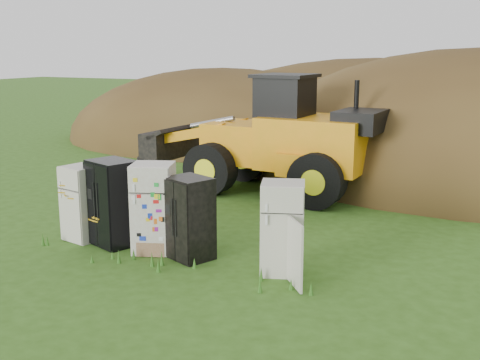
{
  "coord_description": "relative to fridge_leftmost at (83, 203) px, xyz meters",
  "views": [
    {
      "loc": [
        6.12,
        -9.99,
        4.13
      ],
      "look_at": [
        0.44,
        2.0,
        1.22
      ],
      "focal_mm": 45.0,
      "sensor_mm": 36.0,
      "label": 1
    }
  ],
  "objects": [
    {
      "name": "fridge_black_side",
      "position": [
        0.81,
        0.0,
        0.09
      ],
      "size": [
        1.16,
        1.04,
        1.84
      ],
      "primitive_type": null,
      "rotation": [
        0.0,
        0.0,
        -0.35
      ],
      "color": "black",
      "rests_on": "ground"
    },
    {
      "name": "fridge_sticker",
      "position": [
        1.84,
        -0.01,
        0.1
      ],
      "size": [
        1.04,
        1.0,
        1.85
      ],
      "primitive_type": null,
      "rotation": [
        0.0,
        0.0,
        0.36
      ],
      "color": "silver",
      "rests_on": "ground"
    },
    {
      "name": "wheel_loader",
      "position": [
        1.56,
        5.94,
        0.89
      ],
      "size": [
        7.23,
        3.22,
        3.43
      ],
      "primitive_type": null,
      "rotation": [
        0.0,
        0.0,
        -0.05
      ],
      "color": "orange",
      "rests_on": "ground"
    },
    {
      "name": "dirt_mound_right",
      "position": [
        7.36,
        11.1,
        -0.82
      ],
      "size": [
        16.57,
        12.15,
        8.36
      ],
      "primitive_type": "ellipsoid",
      "color": "#402C14",
      "rests_on": "ground"
    },
    {
      "name": "dirt_mound_left",
      "position": [
        -3.87,
        14.38,
        -0.82
      ],
      "size": [
        15.13,
        11.35,
        6.59
      ],
      "primitive_type": "ellipsoid",
      "color": "#402C14",
      "rests_on": "ground"
    },
    {
      "name": "dirt_mound_back",
      "position": [
        2.17,
        18.41,
        -0.82
      ],
      "size": [
        19.92,
        13.28,
        7.44
      ],
      "primitive_type": "ellipsoid",
      "color": "#402C14",
      "rests_on": "ground"
    },
    {
      "name": "fridge_leftmost",
      "position": [
        0.0,
        0.0,
        0.0
      ],
      "size": [
        0.85,
        0.83,
        1.65
      ],
      "primitive_type": null,
      "rotation": [
        0.0,
        0.0,
        -0.2
      ],
      "color": "beige",
      "rests_on": "ground"
    },
    {
      "name": "fridge_open_door",
      "position": [
        4.68,
        -0.02,
        0.04
      ],
      "size": [
        0.98,
        0.94,
        1.74
      ],
      "primitive_type": null,
      "rotation": [
        0.0,
        0.0,
        0.33
      ],
      "color": "beige",
      "rests_on": "ground"
    },
    {
      "name": "fridge_dark_mid",
      "position": [
        2.73,
        -0.07,
        0.0
      ],
      "size": [
        1.05,
        0.97,
        1.66
      ],
      "primitive_type": null,
      "rotation": [
        0.0,
        0.0,
        -0.4
      ],
      "color": "black",
      "rests_on": "ground"
    },
    {
      "name": "ground",
      "position": [
        2.43,
        -0.04,
        -0.82
      ],
      "size": [
        120.0,
        120.0,
        0.0
      ],
      "primitive_type": "plane",
      "color": "#315516",
      "rests_on": "ground"
    }
  ]
}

